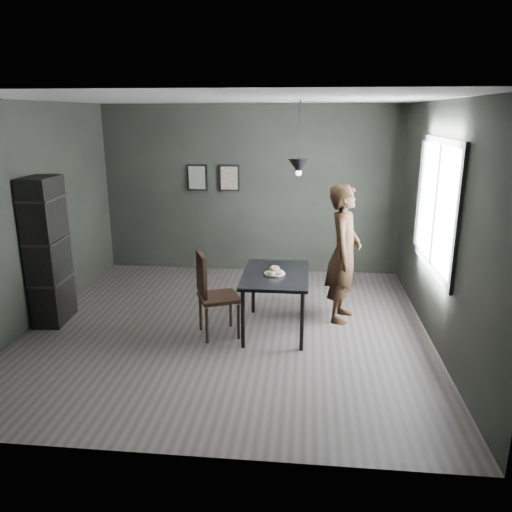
# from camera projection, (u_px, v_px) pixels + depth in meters

# --- Properties ---
(ground) EXTENTS (5.00, 5.00, 0.00)m
(ground) POSITION_uv_depth(u_px,v_px,m) (228.00, 327.00, 6.39)
(ground) COLOR #332D2C
(ground) RESTS_ON ground
(back_wall) EXTENTS (5.00, 0.10, 2.80)m
(back_wall) POSITION_uv_depth(u_px,v_px,m) (250.00, 190.00, 8.40)
(back_wall) COLOR black
(back_wall) RESTS_ON ground
(ceiling) EXTENTS (5.00, 5.00, 0.02)m
(ceiling) POSITION_uv_depth(u_px,v_px,m) (225.00, 99.00, 5.62)
(ceiling) COLOR silver
(ceiling) RESTS_ON ground
(window_assembly) EXTENTS (0.04, 1.96, 1.56)m
(window_assembly) POSITION_uv_depth(u_px,v_px,m) (436.00, 205.00, 5.90)
(window_assembly) COLOR white
(window_assembly) RESTS_ON ground
(cafe_table) EXTENTS (0.80, 1.20, 0.75)m
(cafe_table) POSITION_uv_depth(u_px,v_px,m) (276.00, 279.00, 6.15)
(cafe_table) COLOR black
(cafe_table) RESTS_ON ground
(white_plate) EXTENTS (0.23, 0.23, 0.01)m
(white_plate) POSITION_uv_depth(u_px,v_px,m) (275.00, 274.00, 6.08)
(white_plate) COLOR white
(white_plate) RESTS_ON cafe_table
(donut_pile) EXTENTS (0.21, 0.21, 0.10)m
(donut_pile) POSITION_uv_depth(u_px,v_px,m) (275.00, 271.00, 6.07)
(donut_pile) COLOR beige
(donut_pile) RESTS_ON white_plate
(woman) EXTENTS (0.57, 0.74, 1.80)m
(woman) POSITION_uv_depth(u_px,v_px,m) (344.00, 254.00, 6.44)
(woman) COLOR black
(woman) RESTS_ON ground
(wood_chair) EXTENTS (0.60, 0.60, 1.05)m
(wood_chair) POSITION_uv_depth(u_px,v_px,m) (211.00, 290.00, 6.01)
(wood_chair) COLOR black
(wood_chair) RESTS_ON ground
(shelf_unit) EXTENTS (0.40, 0.66, 1.90)m
(shelf_unit) POSITION_uv_depth(u_px,v_px,m) (48.00, 251.00, 6.36)
(shelf_unit) COLOR black
(shelf_unit) RESTS_ON ground
(pendant_lamp) EXTENTS (0.28, 0.28, 0.86)m
(pendant_lamp) POSITION_uv_depth(u_px,v_px,m) (299.00, 166.00, 5.84)
(pendant_lamp) COLOR black
(pendant_lamp) RESTS_ON ground
(framed_print_left) EXTENTS (0.34, 0.04, 0.44)m
(framed_print_left) POSITION_uv_depth(u_px,v_px,m) (197.00, 178.00, 8.40)
(framed_print_left) COLOR black
(framed_print_left) RESTS_ON ground
(framed_print_right) EXTENTS (0.34, 0.04, 0.44)m
(framed_print_right) POSITION_uv_depth(u_px,v_px,m) (229.00, 178.00, 8.34)
(framed_print_right) COLOR black
(framed_print_right) RESTS_ON ground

